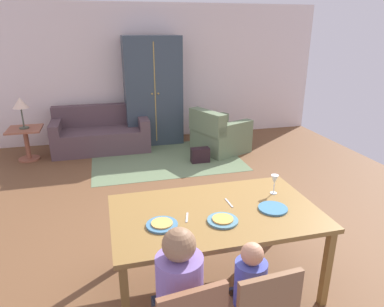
% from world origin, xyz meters
% --- Properties ---
extents(ground_plane, '(7.16, 6.16, 0.02)m').
position_xyz_m(ground_plane, '(0.00, 0.48, -0.01)').
color(ground_plane, brown).
extents(back_wall, '(7.16, 0.10, 2.70)m').
position_xyz_m(back_wall, '(0.00, 3.61, 1.35)').
color(back_wall, silver).
rests_on(back_wall, ground_plane).
extents(dining_table, '(1.76, 1.05, 0.76)m').
position_xyz_m(dining_table, '(-0.18, -1.16, 0.69)').
color(dining_table, olive).
rests_on(dining_table, ground_plane).
extents(plate_near_man, '(0.25, 0.25, 0.02)m').
position_xyz_m(plate_near_man, '(-0.66, -1.28, 0.77)').
color(plate_near_man, teal).
rests_on(plate_near_man, dining_table).
extents(pizza_near_man, '(0.17, 0.17, 0.01)m').
position_xyz_m(pizza_near_man, '(-0.66, -1.28, 0.78)').
color(pizza_near_man, gold).
rests_on(pizza_near_man, plate_near_man).
extents(plate_near_child, '(0.25, 0.25, 0.02)m').
position_xyz_m(plate_near_child, '(-0.18, -1.34, 0.77)').
color(plate_near_child, teal).
rests_on(plate_near_child, dining_table).
extents(pizza_near_child, '(0.17, 0.17, 0.01)m').
position_xyz_m(pizza_near_child, '(-0.18, -1.34, 0.78)').
color(pizza_near_child, gold).
rests_on(pizza_near_child, plate_near_child).
extents(plate_near_woman, '(0.25, 0.25, 0.02)m').
position_xyz_m(plate_near_woman, '(0.31, -1.26, 0.77)').
color(plate_near_woman, teal).
rests_on(plate_near_woman, dining_table).
extents(wine_glass, '(0.07, 0.07, 0.19)m').
position_xyz_m(wine_glass, '(0.46, -0.98, 0.89)').
color(wine_glass, silver).
rests_on(wine_glass, dining_table).
extents(fork, '(0.06, 0.15, 0.01)m').
position_xyz_m(fork, '(-0.44, -1.21, 0.76)').
color(fork, silver).
rests_on(fork, dining_table).
extents(knife, '(0.02, 0.17, 0.01)m').
position_xyz_m(knife, '(-0.02, -1.06, 0.76)').
color(knife, silver).
rests_on(knife, dining_table).
extents(person_man, '(0.31, 0.41, 1.11)m').
position_xyz_m(person_man, '(-0.66, -1.87, 0.51)').
color(person_man, '#273248').
rests_on(person_man, ground_plane).
extents(person_child, '(0.22, 0.29, 0.92)m').
position_xyz_m(person_child, '(-0.18, -1.87, 0.43)').
color(person_child, '#31374D').
rests_on(person_child, ground_plane).
extents(area_rug, '(2.60, 1.80, 0.01)m').
position_xyz_m(area_rug, '(0.00, 2.16, 0.00)').
color(area_rug, '#647955').
rests_on(area_rug, ground_plane).
extents(couch, '(1.78, 0.86, 0.82)m').
position_xyz_m(couch, '(-1.10, 3.01, 0.30)').
color(couch, '#554046').
rests_on(couch, ground_plane).
extents(armchair, '(1.12, 1.11, 0.82)m').
position_xyz_m(armchair, '(1.05, 2.34, 0.32)').
color(armchair, '#677A59').
rests_on(armchair, ground_plane).
extents(armoire, '(1.10, 0.59, 2.10)m').
position_xyz_m(armoire, '(-0.04, 3.22, 1.05)').
color(armoire, '#34414D').
rests_on(armoire, ground_plane).
extents(side_table, '(0.56, 0.56, 0.58)m').
position_xyz_m(side_table, '(-2.38, 2.76, 0.38)').
color(side_table, '#98563F').
rests_on(side_table, ground_plane).
extents(table_lamp, '(0.26, 0.26, 0.54)m').
position_xyz_m(table_lamp, '(-2.38, 2.76, 1.01)').
color(table_lamp, '#434D3D').
rests_on(table_lamp, side_table).
extents(handbag, '(0.32, 0.16, 0.26)m').
position_xyz_m(handbag, '(0.55, 1.86, 0.13)').
color(handbag, black).
rests_on(handbag, ground_plane).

